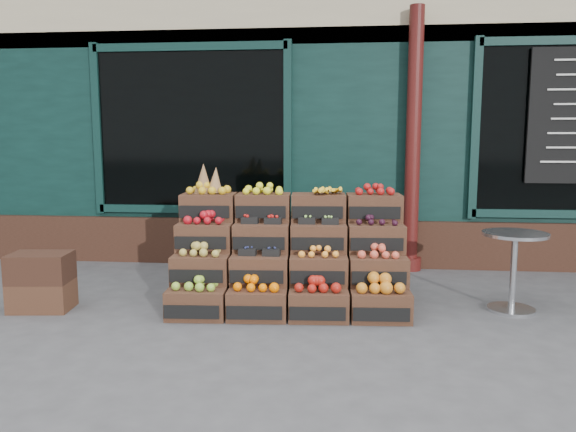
# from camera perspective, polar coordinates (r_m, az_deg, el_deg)

# --- Properties ---
(ground) EXTENTS (60.00, 60.00, 0.00)m
(ground) POSITION_cam_1_polar(r_m,az_deg,el_deg) (5.25, 1.42, -10.33)
(ground) COLOR #444447
(ground) RESTS_ON ground
(shop_facade) EXTENTS (12.00, 6.24, 4.80)m
(shop_facade) POSITION_cam_1_polar(r_m,az_deg,el_deg) (10.11, 3.76, 12.22)
(shop_facade) COLOR black
(shop_facade) RESTS_ON ground
(crate_display) EXTENTS (2.28, 1.21, 1.39)m
(crate_display) POSITION_cam_1_polar(r_m,az_deg,el_deg) (5.57, 0.14, -4.67)
(crate_display) COLOR #43271A
(crate_display) RESTS_ON ground
(spare_crates) EXTENTS (0.59, 0.44, 0.55)m
(spare_crates) POSITION_cam_1_polar(r_m,az_deg,el_deg) (5.92, -23.78, -6.11)
(spare_crates) COLOR #43271A
(spare_crates) RESTS_ON ground
(bistro_table) EXTENTS (0.61, 0.61, 0.76)m
(bistro_table) POSITION_cam_1_polar(r_m,az_deg,el_deg) (5.75, 21.96, -4.39)
(bistro_table) COLOR silver
(bistro_table) RESTS_ON ground
(shopkeeper) EXTENTS (0.78, 0.62, 1.86)m
(shopkeeper) POSITION_cam_1_polar(r_m,az_deg,el_deg) (8.01, -9.71, 2.72)
(shopkeeper) COLOR #1D6624
(shopkeeper) RESTS_ON ground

